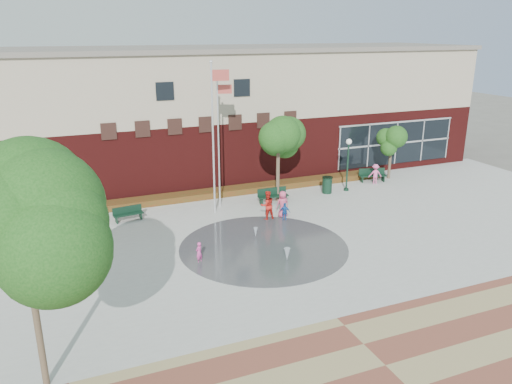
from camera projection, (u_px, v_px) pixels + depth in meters
name	position (u px, v px, depth m)	size (l,w,h in m)	color
ground	(290.00, 273.00, 22.25)	(120.00, 120.00, 0.00)	#666056
plaza_concrete	(256.00, 240.00, 25.77)	(46.00, 18.00, 0.01)	#A8A8A0
paver_band	(385.00, 366.00, 16.09)	(46.00, 6.00, 0.01)	brown
splash_pad	(264.00, 247.00, 24.89)	(8.40, 8.40, 0.01)	#383A3D
library_building	(185.00, 112.00, 36.18)	(44.40, 10.40, 9.20)	#4A100F
flower_bed	(212.00, 197.00, 32.45)	(26.00, 1.20, 0.40)	maroon
flagpole_left	(219.00, 137.00, 29.33)	(0.89, 0.28, 7.78)	white
flagpole_right	(214.00, 131.00, 28.10)	(1.08, 0.20, 8.78)	white
lamp_right	(348.00, 159.00, 32.96)	(0.38, 0.38, 3.56)	#133121
bench_left	(128.00, 216.00, 28.22)	(1.71, 0.67, 0.84)	#133121
bench_mid	(273.00, 199.00, 31.10)	(1.93, 0.59, 0.96)	#133121
bench_right	(372.00, 178.00, 35.49)	(1.98, 0.98, 0.96)	#133121
trash_can	(327.00, 185.00, 32.96)	(0.68, 0.68, 1.12)	#133121
tree_big_left	(22.00, 223.00, 13.58)	(4.66, 4.66, 7.45)	#4C3C2D
tree_mid	(278.00, 141.00, 30.39)	(3.15, 3.15, 5.31)	#4C3C2D
tree_small_right	(392.00, 140.00, 35.55)	(2.27, 2.27, 3.89)	#4C3C2D
water_jet_a	(287.00, 261.00, 23.41)	(0.31, 0.31, 0.60)	white
water_jet_b	(256.00, 237.00, 26.06)	(0.23, 0.23, 0.51)	white
child_splash	(199.00, 252.00, 23.09)	(0.37, 0.25, 1.03)	#E2429A
adult_red	(267.00, 205.00, 28.30)	(0.83, 0.64, 1.70)	red
adult_pink	(283.00, 204.00, 28.68)	(0.77, 0.50, 1.57)	#D14A6F
child_blue	(285.00, 212.00, 28.18)	(0.62, 0.26, 1.06)	#1A54A8
person_bench	(375.00, 174.00, 34.97)	(0.91, 0.53, 1.42)	pink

